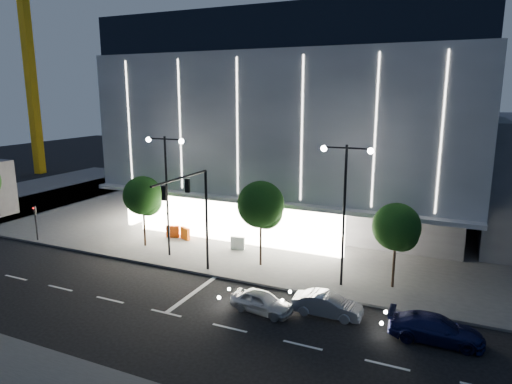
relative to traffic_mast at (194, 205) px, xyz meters
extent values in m
plane|color=black|center=(-1.00, -3.34, -5.03)|extent=(160.00, 160.00, 0.00)
cube|color=#474747|center=(4.00, 20.66, -4.95)|extent=(70.00, 40.00, 0.15)
cube|color=#4C4C51|center=(2.00, 20.66, -3.03)|extent=(28.00, 21.00, 4.00)
cube|color=gray|center=(2.00, 18.66, 4.47)|extent=(30.00, 25.00, 11.00)
cube|color=black|center=(2.00, 18.66, 11.47)|extent=(29.40, 24.50, 3.00)
cube|color=white|center=(-1.00, 7.36, -3.03)|extent=(18.00, 0.40, 3.60)
cube|color=white|center=(-11.80, 12.66, -3.03)|extent=(0.40, 10.00, 3.60)
cube|color=gray|center=(2.00, 6.36, -0.93)|extent=(30.00, 2.00, 0.30)
cube|color=white|center=(2.00, 6.14, 4.47)|extent=(24.00, 0.06, 10.00)
cylinder|color=black|center=(0.00, 1.46, -1.53)|extent=(0.18, 0.18, 7.00)
cylinder|color=black|center=(0.00, -1.44, 1.97)|extent=(0.14, 5.80, 0.14)
cube|color=black|center=(0.00, -0.74, 1.37)|extent=(0.28, 0.18, 0.85)
cube|color=black|center=(0.00, -3.14, 1.37)|extent=(0.28, 0.18, 0.85)
sphere|color=#FF0C0C|center=(-0.12, -0.74, 1.67)|extent=(0.14, 0.14, 0.14)
cylinder|color=black|center=(-4.00, 2.66, -0.53)|extent=(0.16, 0.16, 9.00)
cylinder|color=black|center=(-4.70, 2.66, 3.77)|extent=(1.40, 0.10, 0.10)
cylinder|color=black|center=(-3.30, 2.66, 3.77)|extent=(1.40, 0.10, 0.10)
sphere|color=white|center=(-5.40, 2.66, 3.67)|extent=(0.36, 0.36, 0.36)
sphere|color=white|center=(-2.60, 2.66, 3.67)|extent=(0.36, 0.36, 0.36)
cylinder|color=black|center=(9.00, 2.66, -0.53)|extent=(0.16, 0.16, 9.00)
cylinder|color=black|center=(8.30, 2.66, 3.77)|extent=(1.40, 0.10, 0.10)
cylinder|color=black|center=(9.70, 2.66, 3.77)|extent=(1.40, 0.10, 0.10)
sphere|color=white|center=(7.60, 2.66, 3.67)|extent=(0.36, 0.36, 0.36)
sphere|color=white|center=(10.40, 2.66, 3.67)|extent=(0.36, 0.36, 0.36)
cylinder|color=black|center=(-16.00, 1.16, -3.53)|extent=(0.12, 0.12, 3.00)
cube|color=black|center=(-16.00, 1.16, -2.33)|extent=(0.22, 0.16, 0.55)
sphere|color=#FF0C0C|center=(-16.00, 1.05, -2.18)|extent=(0.10, 0.10, 0.10)
cube|color=gold|center=(-43.00, 24.66, 8.97)|extent=(1.20, 1.20, 28.00)
cylinder|color=black|center=(-7.00, 3.66, -3.14)|extent=(0.16, 0.16, 3.78)
sphere|color=#13350E|center=(-7.00, 3.66, -0.82)|extent=(3.02, 3.02, 3.02)
sphere|color=#13350E|center=(-6.70, 3.86, -1.36)|extent=(2.16, 2.16, 2.16)
sphere|color=#13350E|center=(-7.25, 3.51, -1.14)|extent=(1.94, 1.94, 1.94)
cylinder|color=black|center=(3.00, 3.66, -3.00)|extent=(0.16, 0.16, 4.06)
sphere|color=#13350E|center=(3.00, 3.66, -0.50)|extent=(3.25, 3.25, 3.25)
sphere|color=#13350E|center=(3.30, 3.86, -1.08)|extent=(2.32, 2.32, 2.32)
sphere|color=#13350E|center=(2.75, 3.51, -0.85)|extent=(2.09, 2.09, 2.09)
cylinder|color=black|center=(12.00, 3.66, -3.21)|extent=(0.16, 0.16, 3.64)
sphere|color=#13350E|center=(12.00, 3.66, -0.97)|extent=(2.91, 2.91, 2.91)
sphere|color=#13350E|center=(12.30, 3.86, -1.49)|extent=(2.08, 2.08, 2.08)
sphere|color=#13350E|center=(11.75, 3.51, -1.28)|extent=(1.87, 1.87, 1.87)
imported|color=#B5B8BE|center=(5.80, -2.51, -4.41)|extent=(3.79, 1.93, 1.24)
imported|color=silver|center=(9.24, -1.38, -4.40)|extent=(3.85, 1.42, 1.26)
imported|color=#121645|center=(14.82, -1.74, -4.37)|extent=(4.58, 2.03, 1.31)
cube|color=#EA440D|center=(-6.20, 6.31, -4.38)|extent=(1.12, 0.62, 1.00)
cube|color=#F0590D|center=(-4.99, 6.32, -4.38)|extent=(1.10, 0.69, 1.00)
cube|color=white|center=(0.08, 5.89, -4.38)|extent=(1.13, 0.42, 1.00)
camera|label=1|loc=(15.23, -24.01, 6.97)|focal=32.00mm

